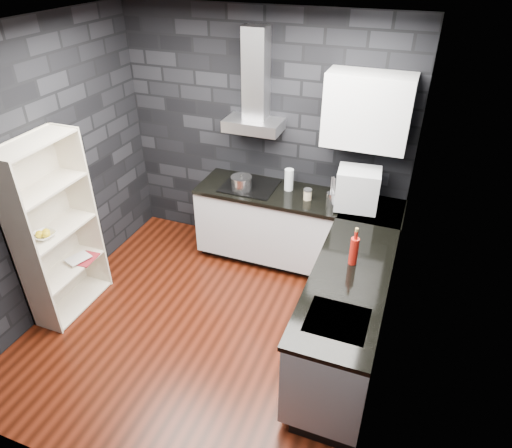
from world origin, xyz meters
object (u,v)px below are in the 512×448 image
Objects in this scene: storage_jar at (308,195)px; utensil_crock at (331,199)px; glass_vase at (289,180)px; pot at (241,183)px; bookshelf at (56,231)px; red_bottle at (354,251)px; appliance_garage at (358,189)px; fruit_bowl at (44,235)px.

utensil_crock reaches higher than storage_jar.
utensil_crock is at bearing -18.55° from glass_vase.
pot reaches higher than utensil_crock.
bookshelf reaches higher than utensil_crock.
red_bottle is 0.14× the size of bookshelf.
glass_vase is at bearing 150.82° from storage_jar.
appliance_garage is 0.23× the size of bookshelf.
bookshelf reaches higher than pot.
bookshelf is at bearing -133.65° from pot.
utensil_crock is at bearing -6.88° from storage_jar.
utensil_crock is 2.69m from bookshelf.
storage_jar is at bearing 37.44° from fruit_bowl.
utensil_crock is 0.69× the size of fruit_bowl.
pot is at bearing 49.07° from fruit_bowl.
utensil_crock is 0.29m from appliance_garage.
pot is 1.09× the size of fruit_bowl.
appliance_garage is 1.66× the size of red_bottle.
glass_vase is 0.58× the size of appliance_garage.
pot is 0.54× the size of appliance_garage.
storage_jar is (0.73, 0.05, -0.03)m from pot.
bookshelf reaches higher than red_bottle.
red_bottle reaches higher than glass_vase.
appliance_garage reaches higher than fruit_bowl.
red_bottle is (0.90, -1.07, 0.00)m from glass_vase.
bookshelf is 0.14m from fruit_bowl.
bookshelf reaches higher than glass_vase.
bookshelf is at bearing 90.00° from fruit_bowl.
glass_vase is at bearing 161.45° from utensil_crock.
pot reaches higher than storage_jar.
glass_vase is 1.19× the size of fruit_bowl.
glass_vase is 2.48m from fruit_bowl.
bookshelf is (-2.30, -1.40, -0.07)m from utensil_crock.
storage_jar is 0.25× the size of appliance_garage.
storage_jar is 0.74× the size of utensil_crock.
bookshelf reaches higher than appliance_garage.
glass_vase is 0.78m from appliance_garage.
appliance_garage is 0.93m from red_bottle.
red_bottle is at bearing -32.84° from pot.
red_bottle is at bearing -1.33° from bookshelf.
appliance_garage reaches higher than glass_vase.
red_bottle is at bearing -66.60° from utensil_crock.
glass_vase is at bearing 29.41° from bookshelf.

